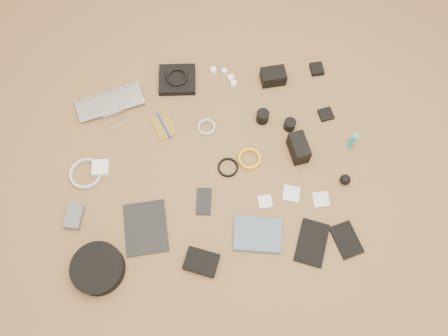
{
  "coord_description": "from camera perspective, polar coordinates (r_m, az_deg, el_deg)",
  "views": [
    {
      "loc": [
        -0.05,
        -0.82,
        1.92
      ],
      "look_at": [
        0.05,
        -0.02,
        0.02
      ],
      "focal_mm": 35.0,
      "sensor_mm": 36.0,
      "label": 1
    }
  ],
  "objects": [
    {
      "name": "drive_case",
      "position": [
        1.94,
        -2.97,
        -12.15
      ],
      "size": [
        0.17,
        0.15,
        0.04
      ],
      "primitive_type": "cube",
      "rotation": [
        0.0,
        0.0,
        -0.4
      ],
      "color": "black",
      "rests_on": "ground"
    },
    {
      "name": "charger_c",
      "position": [
        2.31,
        0.92,
        11.62
      ],
      "size": [
        0.04,
        0.04,
        0.03
      ],
      "primitive_type": "cube",
      "rotation": [
        0.0,
        0.0,
        0.23
      ],
      "color": "white",
      "rests_on": "ground"
    },
    {
      "name": "power_brick",
      "position": [
        2.15,
        -15.8,
        -0.0
      ],
      "size": [
        0.08,
        0.08,
        0.03
      ],
      "primitive_type": "cube",
      "rotation": [
        0.0,
        0.0,
        -0.05
      ],
      "color": "white",
      "rests_on": "ground"
    },
    {
      "name": "lens_b",
      "position": [
        2.18,
        8.58,
        5.62
      ],
      "size": [
        0.08,
        0.08,
        0.05
      ],
      "primitive_type": "cylinder",
      "rotation": [
        0.0,
        0.0,
        0.4
      ],
      "color": "black",
      "rests_on": "ground"
    },
    {
      "name": "charger_b",
      "position": [
        2.34,
        0.05,
        12.5
      ],
      "size": [
        0.03,
        0.03,
        0.02
      ],
      "primitive_type": "cube",
      "rotation": [
        0.0,
        0.0,
        0.41
      ],
      "color": "white",
      "rests_on": "ground"
    },
    {
      "name": "laptop",
      "position": [
        2.28,
        -14.33,
        7.25
      ],
      "size": [
        0.38,
        0.31,
        0.03
      ],
      "primitive_type": "imported",
      "rotation": [
        0.0,
        0.0,
        0.23
      ],
      "color": "silver",
      "rests_on": "ground"
    },
    {
      "name": "filter_case_mid",
      "position": [
        2.05,
        8.78,
        -3.34
      ],
      "size": [
        0.1,
        0.1,
        0.01
      ],
      "primitive_type": "cube",
      "rotation": [
        0.0,
        0.0,
        -0.31
      ],
      "color": "silver",
      "rests_on": "ground"
    },
    {
      "name": "lens_a",
      "position": [
        2.18,
        5.06,
        6.71
      ],
      "size": [
        0.07,
        0.07,
        0.07
      ],
      "primitive_type": "cylinder",
      "rotation": [
        0.0,
        0.0,
        -0.04
      ],
      "color": "black",
      "rests_on": "ground"
    },
    {
      "name": "air_blower",
      "position": [
        2.11,
        15.55,
        -1.47
      ],
      "size": [
        0.07,
        0.07,
        0.05
      ],
      "primitive_type": "sphere",
      "rotation": [
        0.0,
        0.0,
        -0.41
      ],
      "color": "black",
      "rests_on": "ground"
    },
    {
      "name": "lens_pouch",
      "position": [
        2.4,
        12.02,
        12.53
      ],
      "size": [
        0.07,
        0.07,
        0.03
      ],
      "primitive_type": "cube",
      "rotation": [
        0.0,
        0.0,
        0.02
      ],
      "color": "black",
      "rests_on": "ground"
    },
    {
      "name": "notebook_black_a",
      "position": [
        2.0,
        11.41,
        -9.53
      ],
      "size": [
        0.19,
        0.23,
        0.01
      ],
      "primitive_type": "cube",
      "rotation": [
        0.0,
        0.0,
        -0.41
      ],
      "color": "black",
      "rests_on": "ground"
    },
    {
      "name": "phone",
      "position": [
        2.02,
        -2.66,
        -4.37
      ],
      "size": [
        0.09,
        0.14,
        0.01
      ],
      "primitive_type": "cube",
      "rotation": [
        0.0,
        0.0,
        -0.15
      ],
      "color": "black",
      "rests_on": "ground"
    },
    {
      "name": "card_reader",
      "position": [
        2.26,
        13.16,
        6.84
      ],
      "size": [
        0.08,
        0.08,
        0.02
      ],
      "primitive_type": "cube",
      "rotation": [
        0.0,
        0.0,
        0.15
      ],
      "color": "black",
      "rests_on": "ground"
    },
    {
      "name": "charger_a",
      "position": [
        2.34,
        -1.4,
        12.59
      ],
      "size": [
        0.03,
        0.03,
        0.03
      ],
      "primitive_type": "cube",
      "rotation": [
        0.0,
        0.0,
        0.14
      ],
      "color": "white",
      "rests_on": "ground"
    },
    {
      "name": "cable_white_a",
      "position": [
        2.17,
        -2.29,
        5.29
      ],
      "size": [
        0.11,
        0.11,
        0.01
      ],
      "primitive_type": "torus",
      "rotation": [
        0.0,
        0.0,
        0.28
      ],
      "color": "silver",
      "rests_on": "ground"
    },
    {
      "name": "filter_case_right",
      "position": [
        2.07,
        12.55,
        -4.02
      ],
      "size": [
        0.08,
        0.08,
        0.01
      ],
      "primitive_type": "cube",
      "rotation": [
        0.0,
        0.0,
        -0.03
      ],
      "color": "silver",
      "rests_on": "ground"
    },
    {
      "name": "cable_black",
      "position": [
        2.08,
        0.52,
        0.04
      ],
      "size": [
        0.11,
        0.11,
        0.01
      ],
      "primitive_type": "torus",
      "rotation": [
        0.0,
        0.0,
        -0.09
      ],
      "color": "black",
      "rests_on": "ground"
    },
    {
      "name": "paperback",
      "position": [
        1.96,
        4.32,
        -10.89
      ],
      "size": [
        0.24,
        0.19,
        0.02
      ],
      "primitive_type": "imported",
      "rotation": [
        0.0,
        0.0,
        1.38
      ],
      "color": "#48607A",
      "rests_on": "ground"
    },
    {
      "name": "cable_white_b",
      "position": [
        2.17,
        -17.57,
        -0.75
      ],
      "size": [
        0.2,
        0.2,
        0.01
      ],
      "primitive_type": "torus",
      "rotation": [
        0.0,
        0.0,
        -0.41
      ],
      "color": "silver",
      "rests_on": "ground"
    },
    {
      "name": "battery_charger",
      "position": [
        2.1,
        -19.01,
        -6.03
      ],
      "size": [
        0.1,
        0.13,
        0.03
      ],
      "primitive_type": "cube",
      "rotation": [
        0.0,
        0.0,
        -0.23
      ],
      "color": "#56575B",
      "rests_on": "ground"
    },
    {
      "name": "headphone_case",
      "position": [
        1.99,
        -16.15,
        -12.49
      ],
      "size": [
        0.29,
        0.29,
        0.06
      ],
      "primitive_type": "cylinder",
      "rotation": [
        0.0,
        0.0,
        0.36
      ],
      "color": "black",
      "rests_on": "ground"
    },
    {
      "name": "notebook_olive",
      "position": [
        2.2,
        -7.86,
        5.43
      ],
      "size": [
        0.13,
        0.16,
        0.01
      ],
      "primitive_type": "cube",
      "rotation": [
        0.0,
        0.0,
        0.34
      ],
      "color": "olive",
      "rests_on": "ground"
    },
    {
      "name": "cable_yellow",
      "position": [
        2.1,
        3.34,
        1.15
      ],
      "size": [
        0.14,
        0.14,
        0.01
      ],
      "primitive_type": "torus",
      "rotation": [
        0.0,
        0.0,
        0.28
      ],
      "color": "yellow",
      "rests_on": "ground"
    },
    {
      "name": "flash",
      "position": [
        2.1,
        9.72,
        2.6
      ],
      "size": [
        0.09,
        0.14,
        0.1
      ],
      "primitive_type": "cube",
      "rotation": [
        0.0,
        0.0,
        0.14
      ],
      "color": "black",
      "rests_on": "ground"
    },
    {
      "name": "pen_blue",
      "position": [
        2.19,
        -7.89,
        5.53
      ],
      "size": [
        0.06,
        0.15,
        0.01
      ],
      "primitive_type": "cylinder",
      "rotation": [
        1.57,
        0.0,
        0.36
      ],
      "color": "#142AA8",
      "rests_on": "notebook_olive"
    },
    {
      "name": "notebook_black_b",
      "position": [
        2.04,
        15.69,
        -9.02
      ],
      "size": [
        0.13,
        0.17,
        0.01
      ],
      "primitive_type": "cube",
      "rotation": [
        0.0,
        0.0,
        0.23
      ],
      "color": "black",
      "rests_on": "ground"
    },
    {
      "name": "tablet",
      "position": [
        2.01,
        -10.17,
        -7.68
      ],
      "size": [
        0.2,
        0.25,
        0.01
      ],
      "primitive_type": "cube",
      "rotation": [
        0.0,
        0.0,
        0.03
      ],
      "color": "black",
      "rests_on": "ground"
    },
    {
      "name": "headphone_pouch",
      "position": [
        2.32,
        -6.13,
        11.41
      ],
      "size": [
        0.2,
        0.19,
        0.03
      ],
      "primitive_type": "cube",
      "rotation": [
        0.0,
        0.0,
        -0.09
      ],
      "color": "black",
      "rests_on": "ground"
    },
    {
      "name": "charger_d",
      "position": [
        2.29,
        1.28,
        10.91
      ],
      "size": [
        0.03,
        0.03,
        0.03
      ],
      "primitive_type": "cube",
      "rotation": [
        0.0,
        0.0,
        -0.17
      ],
      "color": "white",
      "rests_on": "ground"
    },
    {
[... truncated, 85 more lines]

